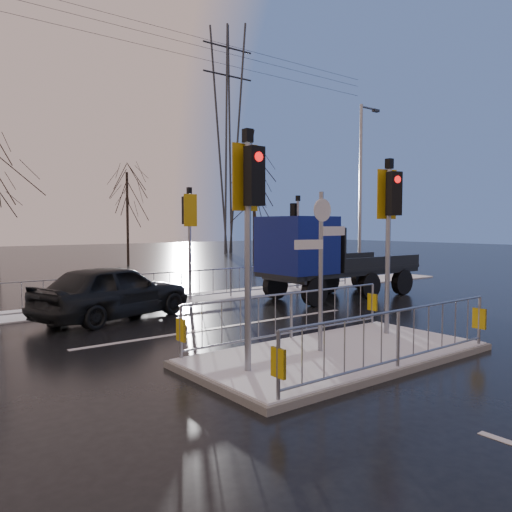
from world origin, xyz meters
TOP-DOWN VIEW (x-y plane):
  - ground at (0.00, 0.00)m, footprint 120.00×120.00m
  - snow_verge at (0.00, 8.60)m, footprint 30.00×2.00m
  - lane_markings at (0.00, -0.33)m, footprint 8.00×11.38m
  - traffic_island at (-0.01, 0.01)m, footprint 6.00×3.04m
  - far_kerb_fixtures at (0.29, 8.09)m, footprint 18.00×0.65m
  - car_far_lane at (-1.91, 6.56)m, footprint 4.84×3.05m
  - flatbed_truck at (4.97, 5.72)m, footprint 6.20×2.30m
  - tree_far_b at (6.00, 24.00)m, footprint 3.25×3.25m
  - tree_far_c at (14.00, 21.00)m, footprint 4.00×4.00m
  - street_lamp_right at (10.57, 8.50)m, footprint 1.25×0.18m
  - pylon_wires at (16.88, 30.00)m, footprint 70.00×2.38m

SIDE VIEW (x-z plane):
  - ground at x=0.00m, z-range 0.00..0.00m
  - lane_markings at x=0.00m, z-range 0.00..0.01m
  - snow_verge at x=0.00m, z-range 0.00..0.04m
  - traffic_island at x=-0.01m, z-range -1.68..2.47m
  - car_far_lane at x=-1.91m, z-range 0.00..1.54m
  - far_kerb_fixtures at x=0.29m, z-range -0.90..2.93m
  - flatbed_truck at x=4.97m, z-range 0.09..2.96m
  - tree_far_b at x=6.00m, z-range 1.11..7.25m
  - street_lamp_right at x=10.57m, z-range 0.39..8.39m
  - tree_far_c at x=14.00m, z-range 1.37..8.92m
  - pylon_wires at x=16.88m, z-range 1.05..21.02m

